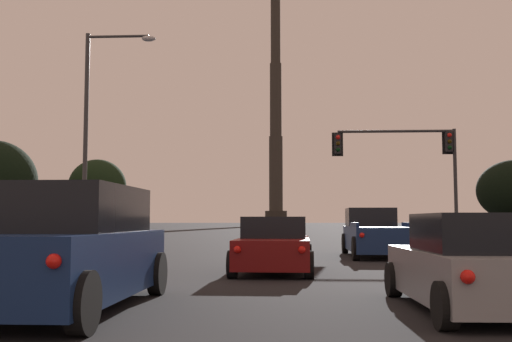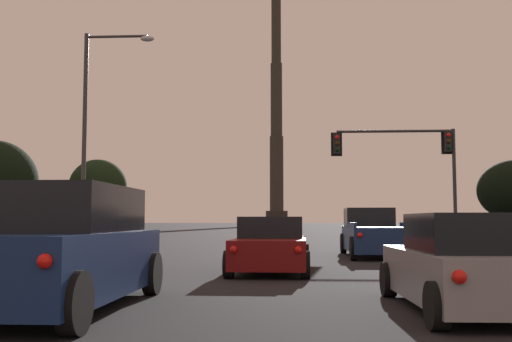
{
  "view_description": "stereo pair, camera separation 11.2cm",
  "coord_description": "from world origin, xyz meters",
  "views": [
    {
      "loc": [
        0.27,
        -1.42,
        1.34
      ],
      "look_at": [
        -2.76,
        56.14,
        6.08
      ],
      "focal_mm": 42.0,
      "sensor_mm": 36.0,
      "label": 1
    },
    {
      "loc": [
        0.38,
        -1.42,
        1.34
      ],
      "look_at": [
        -2.76,
        56.14,
        6.08
      ],
      "focal_mm": 42.0,
      "sensor_mm": 36.0,
      "label": 2
    }
  ],
  "objects": [
    {
      "name": "street_lamp",
      "position": [
        -8.35,
        24.82,
        5.93
      ],
      "size": [
        3.23,
        0.36,
        9.83
      ],
      "color": "#38383A",
      "rests_on": "ground_plane"
    },
    {
      "name": "smokestack",
      "position": [
        -2.72,
        154.26,
        24.34
      ],
      "size": [
        5.66,
        5.66,
        62.26
      ],
      "color": "#2B2722",
      "rests_on": "ground_plane"
    },
    {
      "name": "treeline_left_mid",
      "position": [
        -31.18,
        95.92,
        6.88
      ],
      "size": [
        9.5,
        8.55,
        11.4
      ],
      "color": "black",
      "rests_on": "ground_plane"
    },
    {
      "name": "sedan_center_lane_second",
      "position": [
        -0.07,
        14.37,
        0.67
      ],
      "size": [
        2.1,
        4.75,
        1.43
      ],
      "rotation": [
        0.0,
        0.0,
        -0.03
      ],
      "color": "maroon",
      "rests_on": "ground_plane"
    },
    {
      "name": "pickup_truck_right_lane_front",
      "position": [
        3.54,
        21.22,
        0.8
      ],
      "size": [
        2.26,
        5.53,
        1.82
      ],
      "rotation": [
        0.0,
        0.0,
        -0.01
      ],
      "color": "navy",
      "rests_on": "ground_plane"
    },
    {
      "name": "hatchback_right_lane_third",
      "position": [
        3.0,
        7.6,
        0.66
      ],
      "size": [
        1.96,
        4.13,
        1.44
      ],
      "rotation": [
        0.0,
        0.0,
        0.02
      ],
      "color": "gray",
      "rests_on": "ground_plane"
    },
    {
      "name": "traffic_light_overhead_right",
      "position": [
        6.77,
        29.63,
        4.66
      ],
      "size": [
        6.47,
        0.5,
        6.04
      ],
      "color": "#2D2D30",
      "rests_on": "ground_plane"
    },
    {
      "name": "suv_left_lane_third",
      "position": [
        -3.03,
        7.45,
        0.9
      ],
      "size": [
        2.13,
        4.92,
        1.86
      ],
      "rotation": [
        0.0,
        0.0,
        -0.01
      ],
      "color": "navy",
      "rests_on": "ground_plane"
    }
  ]
}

